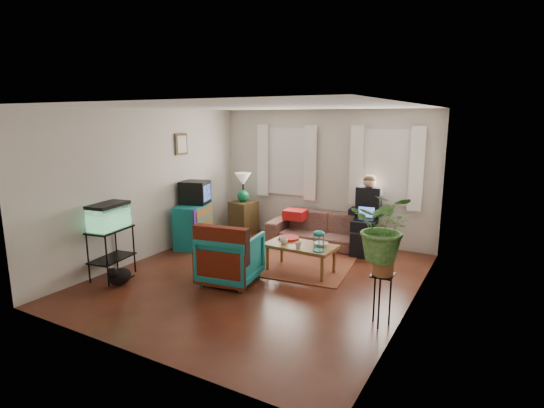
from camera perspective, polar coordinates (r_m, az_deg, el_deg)
The scene contains 31 objects.
floor at distance 6.70m, azimuth -1.71°, elevation -9.86°, with size 4.50×5.00×0.01m, color #4F2B14.
ceiling at distance 6.24m, azimuth -1.85°, elevation 12.97°, with size 4.50×5.00×0.01m, color white.
wall_back at distance 8.55m, azimuth 6.94°, elevation 3.77°, with size 4.50×0.01×2.60m, color silver.
wall_front at distance 4.45m, azimuth -18.72°, elevation -4.01°, with size 4.50×0.01×2.60m, color silver.
wall_left at distance 7.73m, azimuth -16.21°, elevation 2.58°, with size 0.01×5.00×2.60m, color silver.
wall_right at distance 5.54m, azimuth 18.56°, elevation -0.99°, with size 0.01×5.00×2.60m, color silver.
window_left at distance 8.84m, azimuth 2.11°, elevation 5.74°, with size 1.08×0.04×1.38m, color white.
window_right at distance 8.11m, azimuth 15.14°, elevation 4.82°, with size 1.08×0.04×1.38m, color white.
curtains_left at distance 8.77m, azimuth 1.87°, elevation 5.69°, with size 1.36×0.06×1.50m, color white.
curtains_right at distance 8.03m, azimuth 14.99°, elevation 4.77°, with size 1.36×0.06×1.50m, color white.
picture_frame at distance 8.25m, azimuth -12.06°, elevation 7.86°, with size 0.04×0.32×0.40m, color #3D2616.
area_rug at distance 7.31m, azimuth 2.55°, elevation -7.93°, with size 2.00×1.60×0.01m, color brown.
sofa at distance 8.21m, azimuth 7.19°, elevation -2.77°, with size 2.18×0.86×0.85m, color brown.
seated_person at distance 7.96m, azimuth 12.60°, elevation -1.77°, with size 0.54×0.67×1.30m, color black, non-canonical shape.
side_table at distance 9.12m, azimuth -3.86°, elevation -1.80°, with size 0.47×0.47×0.69m, color #3D2617.
table_lamp at distance 9.00m, azimuth -3.91°, elevation 2.15°, with size 0.35×0.35×0.63m, color white, non-canonical shape.
dresser at distance 8.33m, azimuth -10.53°, elevation -2.79°, with size 0.45×0.91×0.82m, color #12546F.
crt_tv at distance 8.28m, azimuth -10.33°, elevation 1.56°, with size 0.50×0.45×0.44m, color black.
aquarium_stand at distance 7.04m, azimuth -20.74°, elevation -6.21°, with size 0.39×0.70×0.78m, color black.
aquarium at distance 6.89m, azimuth -21.09°, elevation -1.50°, with size 0.35×0.63×0.41m, color #7FD899.
black_cat at distance 6.75m, azimuth -19.77°, elevation -8.94°, with size 0.25×0.38×0.32m, color black.
armchair at distance 6.45m, azimuth -5.57°, elevation -6.86°, with size 0.81×0.76×0.83m, color #11576B.
serape_throw at distance 6.12m, azimuth -6.92°, elevation -6.20°, with size 0.83×0.19×0.68m, color #9E0A0A.
coffee_table at distance 6.87m, azimuth 3.86°, elevation -7.28°, with size 1.11×0.61×0.46m, color brown.
cup_a at distance 6.82m, azimuth 1.61°, elevation -4.95°, with size 0.13×0.13×0.10m, color white.
cup_b at distance 6.61m, azimuth 3.55°, elevation -5.52°, with size 0.10×0.10×0.09m, color beige.
bowl at distance 6.76m, azimuth 6.57°, elevation -5.38°, with size 0.22×0.22×0.05m, color white.
snack_tray at distance 7.06m, azimuth 2.27°, elevation -4.62°, with size 0.34×0.34×0.04m, color #B21414.
birdcage at distance 6.47m, azimuth 6.30°, elevation -4.92°, with size 0.18×0.18×0.32m, color #115B6B, non-canonical shape.
plant_stand at distance 5.32m, azimuth 14.46°, elevation -12.38°, with size 0.27×0.27×0.64m, color black.
potted_plant at distance 5.06m, azimuth 14.89°, elevation -4.42°, with size 0.73×0.63×0.81m, color #599947.
Camera 1 is at (3.23, -5.33, 2.45)m, focal length 28.00 mm.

